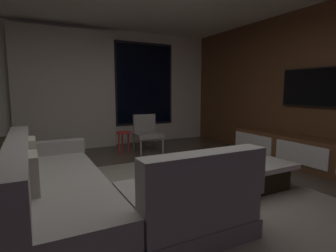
{
  "coord_description": "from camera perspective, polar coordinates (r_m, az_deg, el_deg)",
  "views": [
    {
      "loc": [
        -1.27,
        -2.65,
        1.3
      ],
      "look_at": [
        0.71,
        1.17,
        0.72
      ],
      "focal_mm": 28.62,
      "sensor_mm": 36.0,
      "label": 1
    }
  ],
  "objects": [
    {
      "name": "side_stool",
      "position": [
        5.55,
        -9.47,
        -2.09
      ],
      "size": [
        0.32,
        0.32,
        0.46
      ],
      "color": "red",
      "rests_on": "floor"
    },
    {
      "name": "area_rug",
      "position": [
        3.29,
        4.84,
        -15.59
      ],
      "size": [
        3.2,
        3.8,
        0.01
      ],
      "primitive_type": "cube",
      "color": "gray",
      "rests_on": "floor"
    },
    {
      "name": "accent_chair_near_window",
      "position": [
        5.75,
        -4.57,
        -1.07
      ],
      "size": [
        0.58,
        0.6,
        0.78
      ],
      "color": "#B2ADA0",
      "rests_on": "floor"
    },
    {
      "name": "mounted_tv",
      "position": [
        5.12,
        28.38,
        7.27
      ],
      "size": [
        0.05,
        1.11,
        0.64
      ],
      "color": "black"
    },
    {
      "name": "floor",
      "position": [
        3.21,
        -1.66,
        -16.24
      ],
      "size": [
        9.2,
        9.2,
        0.0
      ],
      "primitive_type": "plane",
      "color": "#473D33"
    },
    {
      "name": "media_console",
      "position": [
        4.97,
        28.29,
        -5.46
      ],
      "size": [
        0.46,
        3.1,
        0.52
      ],
      "color": "brown",
      "rests_on": "floor"
    },
    {
      "name": "book_stack_on_coffee_table",
      "position": [
        3.84,
        16.61,
        -6.47
      ],
      "size": [
        0.28,
        0.22,
        0.05
      ],
      "color": "#369D65",
      "rests_on": "coffee_table"
    },
    {
      "name": "sectional_couch",
      "position": [
        2.82,
        -16.63,
        -13.67
      ],
      "size": [
        1.98,
        2.5,
        0.82
      ],
      "color": "gray",
      "rests_on": "floor"
    },
    {
      "name": "back_wall_with_window",
      "position": [
        6.38,
        -16.6,
        7.69
      ],
      "size": [
        6.6,
        0.3,
        2.7
      ],
      "color": "silver",
      "rests_on": "floor"
    },
    {
      "name": "media_wall",
      "position": [
        5.08,
        31.41,
        7.07
      ],
      "size": [
        0.12,
        7.8,
        2.7
      ],
      "color": "brown",
      "rests_on": "floor"
    },
    {
      "name": "coffee_table",
      "position": [
        3.85,
        14.04,
        -9.4
      ],
      "size": [
        1.16,
        1.16,
        0.36
      ],
      "color": "black",
      "rests_on": "floor"
    }
  ]
}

